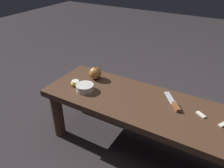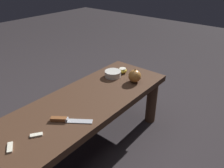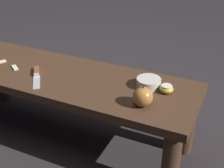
{
  "view_description": "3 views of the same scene",
  "coord_description": "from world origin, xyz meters",
  "px_view_note": "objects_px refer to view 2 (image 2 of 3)",
  "views": [
    {
      "loc": [
        -0.32,
        1.0,
        1.13
      ],
      "look_at": [
        0.28,
        -0.04,
        0.42
      ],
      "focal_mm": 35.0,
      "sensor_mm": 36.0,
      "label": 1
    },
    {
      "loc": [
        -0.64,
        -0.79,
        1.07
      ],
      "look_at": [
        0.28,
        -0.04,
        0.42
      ],
      "focal_mm": 35.0,
      "sensor_mm": 36.0,
      "label": 2
    },
    {
      "loc": [
        0.79,
        -1.14,
        1.1
      ],
      "look_at": [
        0.28,
        -0.04,
        0.42
      ],
      "focal_mm": 50.0,
      "sensor_mm": 36.0,
      "label": 3
    }
  ],
  "objects_px": {
    "bowl": "(113,74)",
    "knife": "(65,120)",
    "apple_cut": "(122,70)",
    "apple_whole": "(135,76)",
    "wooden_bench": "(76,116)"
  },
  "relations": [
    {
      "from": "knife",
      "to": "bowl",
      "type": "distance_m",
      "value": 0.55
    },
    {
      "from": "wooden_bench",
      "to": "bowl",
      "type": "height_order",
      "value": "bowl"
    },
    {
      "from": "apple_whole",
      "to": "apple_cut",
      "type": "xyz_separation_m",
      "value": [
        0.06,
        0.15,
        -0.02
      ]
    },
    {
      "from": "apple_cut",
      "to": "apple_whole",
      "type": "bearing_deg",
      "value": -112.67
    },
    {
      "from": "knife",
      "to": "bowl",
      "type": "xyz_separation_m",
      "value": [
        0.54,
        0.13,
        0.01
      ]
    },
    {
      "from": "apple_whole",
      "to": "apple_cut",
      "type": "height_order",
      "value": "apple_whole"
    },
    {
      "from": "apple_whole",
      "to": "knife",
      "type": "bearing_deg",
      "value": 176.77
    },
    {
      "from": "wooden_bench",
      "to": "bowl",
      "type": "bearing_deg",
      "value": 9.09
    },
    {
      "from": "bowl",
      "to": "apple_whole",
      "type": "bearing_deg",
      "value": -79.86
    },
    {
      "from": "apple_cut",
      "to": "knife",
      "type": "bearing_deg",
      "value": -169.73
    },
    {
      "from": "apple_whole",
      "to": "wooden_bench",
      "type": "bearing_deg",
      "value": 167.94
    },
    {
      "from": "wooden_bench",
      "to": "bowl",
      "type": "xyz_separation_m",
      "value": [
        0.42,
        0.07,
        0.09
      ]
    },
    {
      "from": "apple_whole",
      "to": "bowl",
      "type": "bearing_deg",
      "value": 100.14
    },
    {
      "from": "knife",
      "to": "apple_cut",
      "type": "relative_size",
      "value": 2.97
    },
    {
      "from": "bowl",
      "to": "knife",
      "type": "bearing_deg",
      "value": -166.4
    }
  ]
}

